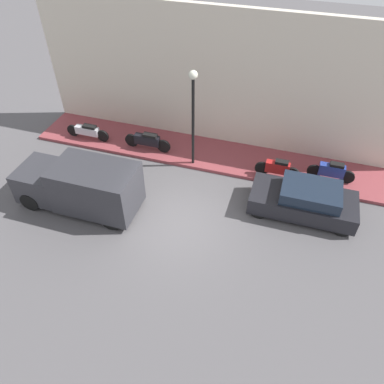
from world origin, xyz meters
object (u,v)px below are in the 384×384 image
(motorcycle_blue, at_px, (332,171))
(delivery_van, at_px, (80,185))
(motorcycle_red, at_px, (278,168))
(scooter_silver, at_px, (88,131))
(motorcycle_black, at_px, (148,141))
(parked_car, at_px, (304,200))
(streetlamp, at_px, (193,104))

(motorcycle_blue, bearing_deg, delivery_van, 115.01)
(motorcycle_red, height_order, motorcycle_blue, motorcycle_blue)
(scooter_silver, bearing_deg, motorcycle_black, -89.21)
(parked_car, xyz_separation_m, scooter_silver, (1.84, 9.96, -0.07))
(delivery_van, height_order, motorcycle_black, delivery_van)
(motorcycle_red, bearing_deg, parked_car, -143.97)
(motorcycle_black, bearing_deg, streetlamp, -99.14)
(motorcycle_red, xyz_separation_m, motorcycle_black, (0.23, 5.79, 0.01))
(scooter_silver, relative_size, motorcycle_blue, 1.13)
(delivery_van, bearing_deg, scooter_silver, 26.19)
(motorcycle_blue, xyz_separation_m, streetlamp, (-0.57, 5.67, 2.36))
(parked_car, bearing_deg, scooter_silver, 79.54)
(motorcycle_blue, bearing_deg, motorcycle_red, 101.83)
(scooter_silver, bearing_deg, delivery_van, -153.81)
(motorcycle_blue, bearing_deg, motorcycle_black, 91.50)
(motorcycle_red, relative_size, motorcycle_blue, 0.97)
(motorcycle_red, height_order, motorcycle_black, motorcycle_red)
(delivery_van, distance_m, motorcycle_black, 4.12)
(delivery_van, height_order, motorcycle_red, delivery_van)
(scooter_silver, xyz_separation_m, motorcycle_red, (-0.19, -8.76, 0.04))
(parked_car, height_order, scooter_silver, parked_car)
(scooter_silver, height_order, motorcycle_black, motorcycle_black)
(delivery_van, bearing_deg, motorcycle_blue, -64.99)
(motorcycle_blue, relative_size, streetlamp, 0.45)
(motorcycle_red, xyz_separation_m, streetlamp, (-0.12, 3.57, 2.37))
(motorcycle_red, bearing_deg, motorcycle_blue, -78.17)
(parked_car, bearing_deg, streetlamp, 72.28)
(streetlamp, bearing_deg, scooter_silver, 86.50)
(motorcycle_blue, height_order, streetlamp, streetlamp)
(parked_car, height_order, motorcycle_blue, parked_car)
(delivery_van, distance_m, motorcycle_blue, 9.87)
(motorcycle_blue, bearing_deg, scooter_silver, 91.30)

